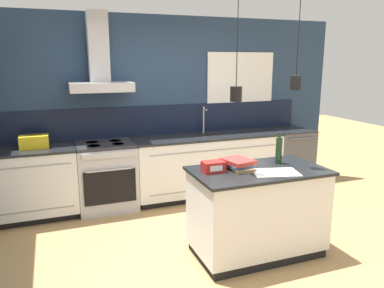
% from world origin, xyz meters
% --- Properties ---
extents(ground_plane, '(16.00, 16.00, 0.00)m').
position_xyz_m(ground_plane, '(0.00, 0.00, 0.00)').
color(ground_plane, tan).
rests_on(ground_plane, ground).
extents(wall_back, '(5.60, 2.23, 2.60)m').
position_xyz_m(wall_back, '(-0.05, 2.00, 1.35)').
color(wall_back, navy).
rests_on(wall_back, ground_plane).
extents(counter_run_left, '(1.09, 0.64, 0.91)m').
position_xyz_m(counter_run_left, '(-1.83, 1.69, 0.46)').
color(counter_run_left, black).
rests_on(counter_run_left, ground_plane).
extents(counter_run_sink, '(2.22, 0.64, 1.31)m').
position_xyz_m(counter_run_sink, '(0.58, 1.69, 0.46)').
color(counter_run_sink, black).
rests_on(counter_run_sink, ground_plane).
extents(oven_range, '(0.76, 0.66, 0.91)m').
position_xyz_m(oven_range, '(-0.90, 1.69, 0.46)').
color(oven_range, '#B5B5BA').
rests_on(oven_range, ground_plane).
extents(dishwasher, '(0.61, 0.65, 0.91)m').
position_xyz_m(dishwasher, '(1.99, 1.69, 0.46)').
color(dishwasher, '#4C4C51').
rests_on(dishwasher, ground_plane).
extents(kitchen_island, '(1.35, 0.76, 0.91)m').
position_xyz_m(kitchen_island, '(0.37, -0.10, 0.46)').
color(kitchen_island, black).
rests_on(kitchen_island, ground_plane).
extents(bottle_on_island, '(0.07, 0.07, 0.34)m').
position_xyz_m(bottle_on_island, '(0.68, 0.02, 1.05)').
color(bottle_on_island, '#193319').
rests_on(bottle_on_island, kitchen_island).
extents(book_stack, '(0.31, 0.36, 0.10)m').
position_xyz_m(book_stack, '(0.18, -0.03, 0.96)').
color(book_stack, olive).
rests_on(book_stack, kitchen_island).
extents(red_supply_box, '(0.21, 0.15, 0.11)m').
position_xyz_m(red_supply_box, '(-0.09, -0.02, 0.96)').
color(red_supply_box, red).
rests_on(red_supply_box, kitchen_island).
extents(paper_pile, '(0.50, 0.39, 0.01)m').
position_xyz_m(paper_pile, '(0.46, -0.26, 0.91)').
color(paper_pile, silver).
rests_on(paper_pile, kitchen_island).
extents(yellow_toolbox, '(0.34, 0.18, 0.19)m').
position_xyz_m(yellow_toolbox, '(-1.76, 1.69, 0.99)').
color(yellow_toolbox, gold).
rests_on(yellow_toolbox, counter_run_left).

